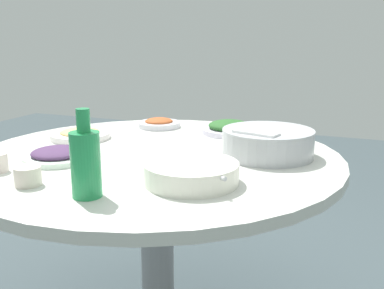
# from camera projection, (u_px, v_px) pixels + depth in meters

# --- Properties ---
(round_dining_table) EXTENTS (1.30, 1.30, 0.76)m
(round_dining_table) POSITION_uv_depth(u_px,v_px,m) (156.00, 181.00, 1.60)
(round_dining_table) COLOR #99999E
(round_dining_table) RESTS_ON ground
(rice_bowl) EXTENTS (0.31, 0.31, 0.10)m
(rice_bowl) POSITION_uv_depth(u_px,v_px,m) (268.00, 142.00, 1.54)
(rice_bowl) COLOR #B2B5BA
(rice_bowl) RESTS_ON round_dining_table
(soup_bowl) EXTENTS (0.27, 0.27, 0.06)m
(soup_bowl) POSITION_uv_depth(u_px,v_px,m) (191.00, 173.00, 1.26)
(soup_bowl) COLOR white
(soup_bowl) RESTS_ON round_dining_table
(dish_eggplant) EXTENTS (0.23, 0.23, 0.04)m
(dish_eggplant) POSITION_uv_depth(u_px,v_px,m) (57.00, 155.00, 1.49)
(dish_eggplant) COLOR white
(dish_eggplant) RESTS_ON round_dining_table
(dish_stirfry) EXTENTS (0.19, 0.19, 0.04)m
(dish_stirfry) POSITION_uv_depth(u_px,v_px,m) (159.00, 123.00, 2.03)
(dish_stirfry) COLOR silver
(dish_stirfry) RESTS_ON round_dining_table
(dish_greens) EXTENTS (0.24, 0.24, 0.06)m
(dish_greens) POSITION_uv_depth(u_px,v_px,m) (229.00, 128.00, 1.90)
(dish_greens) COLOR silver
(dish_greens) RESTS_ON round_dining_table
(dish_noodles) EXTENTS (0.24, 0.24, 0.04)m
(dish_noodles) POSITION_uv_depth(u_px,v_px,m) (80.00, 134.00, 1.80)
(dish_noodles) COLOR white
(dish_noodles) RESTS_ON round_dining_table
(green_bottle) EXTENTS (0.08, 0.08, 0.23)m
(green_bottle) POSITION_uv_depth(u_px,v_px,m) (86.00, 162.00, 1.14)
(green_bottle) COLOR #249150
(green_bottle) RESTS_ON round_dining_table
(tea_cup_far) EXTENTS (0.07, 0.07, 0.05)m
(tea_cup_far) POSITION_uv_depth(u_px,v_px,m) (28.00, 176.00, 1.24)
(tea_cup_far) COLOR beige
(tea_cup_far) RESTS_ON round_dining_table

